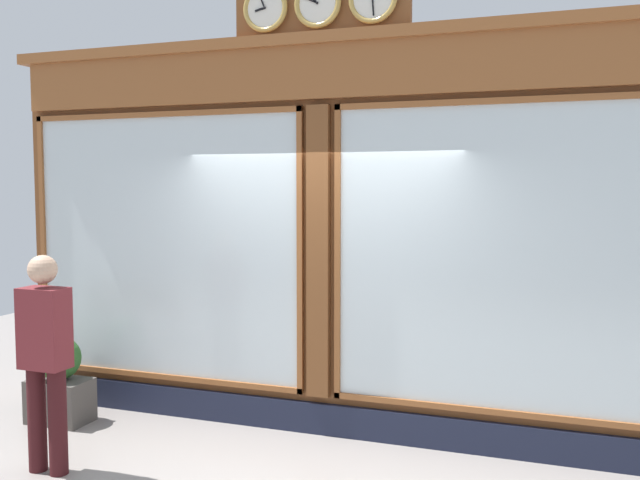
% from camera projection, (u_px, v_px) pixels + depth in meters
% --- Properties ---
extents(shop_facade, '(6.33, 0.42, 4.06)m').
position_uv_depth(shop_facade, '(325.00, 235.00, 6.20)').
color(shop_facade, brown).
rests_on(shop_facade, ground_plane).
extents(pedestrian, '(0.36, 0.22, 1.69)m').
position_uv_depth(pedestrian, '(45.00, 354.00, 5.29)').
color(pedestrian, '#3A1316').
rests_on(pedestrian, ground_plane).
extents(planter_box, '(0.56, 0.36, 0.41)m').
position_uv_depth(planter_box, '(60.00, 401.00, 6.49)').
color(planter_box, '#4C4742').
rests_on(planter_box, ground_plane).
extents(planter_shrub, '(0.41, 0.41, 0.41)m').
position_uv_depth(planter_shrub, '(59.00, 358.00, 6.45)').
color(planter_shrub, '#285623').
rests_on(planter_shrub, planter_box).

